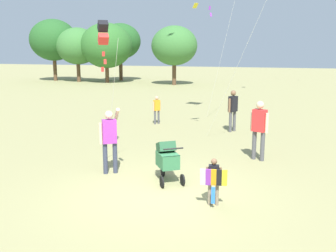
{
  "coord_description": "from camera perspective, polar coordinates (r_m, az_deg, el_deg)",
  "views": [
    {
      "loc": [
        2.52,
        -7.93,
        3.27
      ],
      "look_at": [
        -0.25,
        1.38,
        1.3
      ],
      "focal_mm": 41.33,
      "sensor_mm": 36.0,
      "label": 1
    }
  ],
  "objects": [
    {
      "name": "treeline_distant",
      "position": [
        36.16,
        1.82,
        12.26
      ],
      "size": [
        43.4,
        7.19,
        6.34
      ],
      "color": "brown",
      "rests_on": "ground"
    },
    {
      "name": "child_with_butterfly_kite",
      "position": [
        8.18,
        6.75,
        -7.62
      ],
      "size": [
        0.57,
        0.37,
        1.02
      ],
      "color": "#7F705B",
      "rests_on": "ground"
    },
    {
      "name": "stroller",
      "position": [
        9.56,
        -0.1,
        -4.71
      ],
      "size": [
        0.88,
        1.06,
        1.03
      ],
      "color": "black",
      "rests_on": "ground"
    },
    {
      "name": "person_sitting_far",
      "position": [
        16.78,
        -1.67,
        2.72
      ],
      "size": [
        0.29,
        0.33,
        1.23
      ],
      "color": "#4C4C51",
      "rests_on": "ground"
    },
    {
      "name": "person_adult_flyer",
      "position": [
        10.2,
        -8.62,
        -1.46
      ],
      "size": [
        0.53,
        0.66,
        1.76
      ],
      "color": "#33384C",
      "rests_on": "ground"
    },
    {
      "name": "person_red_shirt",
      "position": [
        15.43,
        9.54,
        2.72
      ],
      "size": [
        0.37,
        0.47,
        1.64
      ],
      "color": "#4C4C51",
      "rests_on": "ground"
    },
    {
      "name": "person_couple_left",
      "position": [
        11.59,
        13.3,
        0.05
      ],
      "size": [
        0.52,
        0.37,
        1.77
      ],
      "color": "#4C4C51",
      "rests_on": "ground"
    },
    {
      "name": "ground_plane",
      "position": [
        8.94,
        -1.0,
        -9.99
      ],
      "size": [
        120.0,
        120.0,
        0.0
      ],
      "primitive_type": "plane",
      "color": "#938E5B"
    },
    {
      "name": "kite_adult_black",
      "position": [
        11.44,
        -9.55,
        13.32
      ],
      "size": [
        1.19,
        1.39,
        4.04
      ],
      "color": "black",
      "rests_on": "ground"
    }
  ]
}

